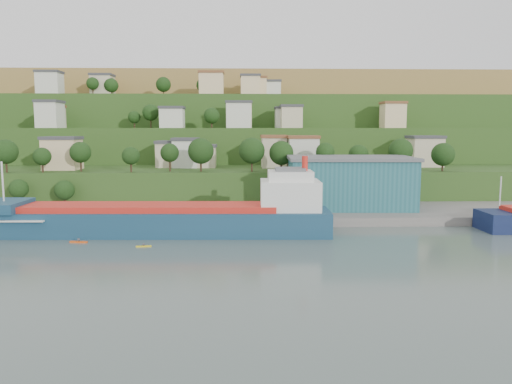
{
  "coord_description": "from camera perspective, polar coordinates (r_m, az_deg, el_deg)",
  "views": [
    {
      "loc": [
        10.44,
        -93.25,
        21.67
      ],
      "look_at": [
        13.91,
        15.0,
        7.96
      ],
      "focal_mm": 35.0,
      "sensor_mm": 36.0,
      "label": 1
    }
  ],
  "objects": [
    {
      "name": "ground",
      "position": [
        96.31,
        -8.05,
        -5.86
      ],
      "size": [
        500.0,
        500.0,
        0.0
      ],
      "primitive_type": "plane",
      "color": "#4C5C56",
      "rests_on": "ground"
    },
    {
      "name": "quay",
      "position": [
        123.55,
        2.64,
        -2.89
      ],
      "size": [
        220.0,
        26.0,
        4.0
      ],
      "primitive_type": "cube",
      "color": "slate",
      "rests_on": "ground"
    },
    {
      "name": "hillside",
      "position": [
        263.06,
        -4.11,
        2.49
      ],
      "size": [
        360.0,
        211.24,
        96.0
      ],
      "color": "#284719",
      "rests_on": "ground"
    },
    {
      "name": "cargo_ship_near",
      "position": [
        104.93,
        -9.82,
        -3.19
      ],
      "size": [
        70.97,
        13.18,
        18.17
      ],
      "rotation": [
        0.0,
        0.0,
        -0.03
      ],
      "color": "navy",
      "rests_on": "ground"
    },
    {
      "name": "warehouse",
      "position": [
        127.98,
        10.66,
        1.15
      ],
      "size": [
        31.74,
        20.23,
        12.8
      ],
      "rotation": [
        0.0,
        0.0,
        -0.04
      ],
      "color": "#205A62",
      "rests_on": "quay"
    },
    {
      "name": "kayak_orange",
      "position": [
        102.03,
        -19.62,
        -5.33
      ],
      "size": [
        3.49,
        1.11,
        0.86
      ],
      "rotation": [
        0.0,
        0.0,
        -0.15
      ],
      "color": "#ED5315",
      "rests_on": "ground"
    },
    {
      "name": "kayak_yellow",
      "position": [
        95.11,
        -12.72,
        -6.01
      ],
      "size": [
        2.86,
        0.92,
        0.71
      ],
      "rotation": [
        0.0,
        0.0,
        0.15
      ],
      "color": "yellow",
      "rests_on": "ground"
    }
  ]
}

